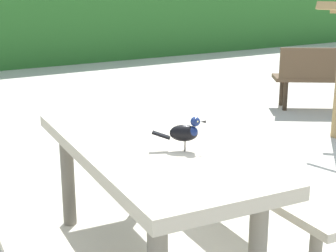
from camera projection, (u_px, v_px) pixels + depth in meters
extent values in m
cube|color=#B2A893|center=(146.00, 149.00, 2.80)|extent=(0.97, 1.88, 0.07)
cylinder|color=slate|center=(68.00, 178.00, 3.39)|extent=(0.09, 0.09, 0.67)
cylinder|color=slate|center=(140.00, 166.00, 3.62)|extent=(0.09, 0.09, 0.67)
cube|color=#B2A893|center=(22.00, 222.00, 2.57)|extent=(0.48, 1.73, 0.05)
cylinder|color=slate|center=(5.00, 213.00, 3.18)|extent=(0.07, 0.07, 0.39)
cube|color=#B2A893|center=(247.00, 177.00, 3.18)|extent=(0.48, 1.73, 0.05)
cylinder|color=slate|center=(196.00, 177.00, 3.79)|extent=(0.07, 0.07, 0.39)
ellipsoid|color=black|center=(184.00, 133.00, 2.64)|extent=(0.16, 0.15, 0.09)
ellipsoid|color=navy|center=(192.00, 132.00, 2.64)|extent=(0.09, 0.09, 0.06)
sphere|color=navy|center=(195.00, 122.00, 2.62)|extent=(0.05, 0.05, 0.05)
sphere|color=#EAE08C|center=(198.00, 120.00, 2.64)|extent=(0.01, 0.01, 0.01)
sphere|color=#EAE08C|center=(198.00, 122.00, 2.60)|extent=(0.01, 0.01, 0.01)
cone|color=black|center=(203.00, 122.00, 2.62)|extent=(0.03, 0.03, 0.02)
cube|color=black|center=(161.00, 135.00, 2.65)|extent=(0.10, 0.09, 0.04)
cylinder|color=#47423D|center=(185.00, 145.00, 2.67)|extent=(0.01, 0.01, 0.05)
cylinder|color=#47423D|center=(185.00, 146.00, 2.65)|extent=(0.01, 0.01, 0.05)
cube|color=brown|center=(326.00, 78.00, 6.75)|extent=(1.39, 1.19, 0.05)
cube|color=brown|center=(332.00, 63.00, 6.50)|extent=(1.10, 0.83, 0.40)
cylinder|color=#34271B|center=(282.00, 91.00, 6.98)|extent=(0.06, 0.06, 0.39)
cylinder|color=#34271B|center=(285.00, 96.00, 6.68)|extent=(0.06, 0.06, 0.39)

